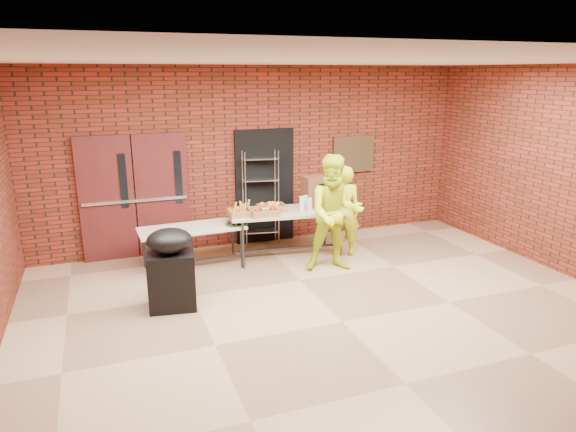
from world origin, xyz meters
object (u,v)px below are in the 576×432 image
object	(u,v)px
table_right	(287,214)
coffee_dispenser	(315,191)
table_left	(192,231)
volunteer_woman	(343,211)
wire_rack	(261,198)
volunteer_man	(335,213)
covered_grill	(171,268)

from	to	relation	value
table_right	coffee_dispenser	world-z (taller)	coffee_dispenser
table_left	volunteer_woman	bearing A→B (deg)	-9.22
wire_rack	volunteer_man	xyz separation A→B (m)	(0.71, -1.62, 0.06)
table_left	volunteer_man	bearing A→B (deg)	-24.64
volunteer_man	table_left	bearing A→B (deg)	172.37
table_left	volunteer_woman	xyz separation A→B (m)	(2.54, -0.30, 0.16)
table_right	wire_rack	bearing A→B (deg)	113.92
wire_rack	table_left	world-z (taller)	wire_rack
wire_rack	covered_grill	xyz separation A→B (m)	(-1.93, -2.11, -0.31)
coffee_dispenser	table_left	bearing A→B (deg)	-175.84
table_left	covered_grill	world-z (taller)	covered_grill
table_right	volunteer_man	bearing A→B (deg)	-53.15
wire_rack	table_left	size ratio (longest dim) A/B	1.03
table_right	volunteer_woman	size ratio (longest dim) A/B	1.30
table_right	coffee_dispenser	distance (m)	0.69
coffee_dispenser	volunteer_man	distance (m)	1.04
table_left	table_right	distance (m)	1.63
coffee_dispenser	volunteer_man	bearing A→B (deg)	-95.48
wire_rack	coffee_dispenser	size ratio (longest dim) A/B	3.36
wire_rack	volunteer_woman	size ratio (longest dim) A/B	1.10
table_left	table_right	world-z (taller)	table_right
wire_rack	covered_grill	bearing A→B (deg)	-121.70
wire_rack	table_right	distance (m)	0.80
coffee_dispenser	wire_rack	bearing A→B (deg)	143.79
wire_rack	volunteer_man	distance (m)	1.77
coffee_dispenser	volunteer_woman	distance (m)	0.63
covered_grill	volunteer_woman	distance (m)	3.26
volunteer_woman	volunteer_man	bearing A→B (deg)	74.84
covered_grill	volunteer_woman	world-z (taller)	volunteer_woman
table_left	coffee_dispenser	distance (m)	2.26
table_right	coffee_dispenser	xyz separation A→B (m)	(0.59, 0.16, 0.33)
table_left	covered_grill	size ratio (longest dim) A/B	1.52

